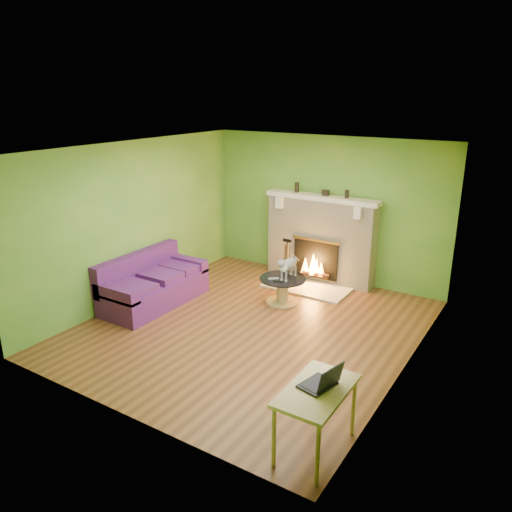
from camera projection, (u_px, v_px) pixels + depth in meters
The scene contains 22 objects.
floor at pixel (252, 327), 7.40m from camera, with size 5.00×5.00×0.00m, color #5A3119.
ceiling at pixel (251, 149), 6.57m from camera, with size 5.00×5.00×0.00m, color white.
wall_back at pixel (326, 209), 8.99m from camera, with size 5.00×5.00×0.00m, color #437F29.
wall_front at pixel (116, 305), 4.98m from camera, with size 5.00×5.00×0.00m, color #437F29.
wall_left at pixel (135, 222), 8.12m from camera, with size 5.00×5.00×0.00m, color #437F29.
wall_right at pixel (412, 273), 5.85m from camera, with size 5.00×5.00×0.00m, color #437F29.
window_frame at pixel (389, 276), 5.05m from camera, with size 1.20×1.20×0.00m, color silver.
window_pane at pixel (388, 276), 5.05m from camera, with size 1.06×1.06×0.00m, color white.
fireplace at pixel (321, 239), 9.01m from camera, with size 2.10×0.46×1.58m.
hearth at pixel (306, 287), 8.84m from camera, with size 1.50×0.75×0.03m, color beige.
mantel at pixel (322, 198), 8.75m from camera, with size 2.10×0.28×0.08m, color beige.
sofa at pixel (152, 285), 8.15m from camera, with size 0.86×1.82×0.81m.
coffee_table at pixel (283, 288), 8.18m from camera, with size 0.76×0.76×0.43m.
desk at pixel (317, 396), 4.70m from camera, with size 0.53×0.92×0.68m.
cat at pixel (289, 267), 8.06m from camera, with size 0.23×0.63×0.39m, color slate, non-canonical shape.
remote_silver at pixel (274, 278), 8.07m from camera, with size 0.17×0.04×0.02m, color gray.
remote_black at pixel (278, 281), 7.96m from camera, with size 0.16×0.04×0.02m, color black.
laptop at pixel (318, 374), 4.68m from camera, with size 0.30×0.34×0.25m, color black, non-canonical shape.
fire_tools at pixel (287, 259), 9.08m from camera, with size 0.20×0.20×0.77m, color black, non-canonical shape.
mantel_vase_left at pixel (297, 187), 8.99m from camera, with size 0.08×0.08×0.18m, color black.
mantel_vase_right at pixel (347, 194), 8.51m from camera, with size 0.07×0.07×0.14m, color black.
mantel_box at pixel (326, 193), 8.72m from camera, with size 0.12×0.08×0.10m, color black.
Camera 1 is at (3.62, -5.62, 3.34)m, focal length 35.00 mm.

